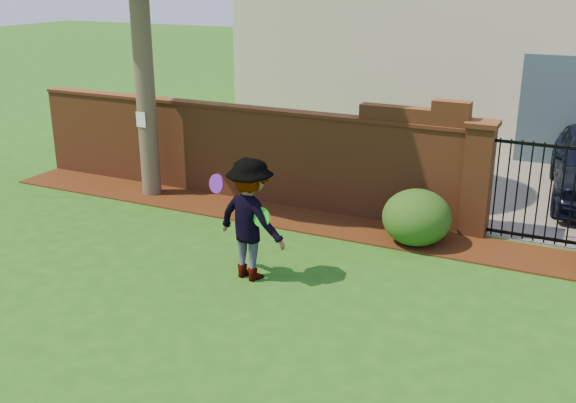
% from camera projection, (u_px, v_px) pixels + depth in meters
% --- Properties ---
extents(ground, '(80.00, 80.00, 0.01)m').
position_uv_depth(ground, '(220.00, 308.00, 8.61)').
color(ground, '#215615').
rests_on(ground, ground).
extents(mulch_bed, '(11.10, 1.08, 0.03)m').
position_uv_depth(mulch_bed, '(273.00, 215.00, 11.84)').
color(mulch_bed, '#37190A').
rests_on(mulch_bed, ground).
extents(brick_wall, '(8.70, 0.31, 2.16)m').
position_uv_depth(brick_wall, '(238.00, 150.00, 12.55)').
color(brick_wall, brown).
rests_on(brick_wall, ground).
extents(pillar_left, '(0.50, 0.50, 1.88)m').
position_uv_depth(pillar_left, '(478.00, 178.00, 10.71)').
color(pillar_left, brown).
rests_on(pillar_left, ground).
extents(iron_gate, '(1.78, 0.03, 1.60)m').
position_uv_depth(iron_gate, '(550.00, 194.00, 10.29)').
color(iron_gate, black).
rests_on(iron_gate, ground).
extents(driveway, '(3.20, 8.00, 0.01)m').
position_uv_depth(driveway, '(565.00, 178.00, 13.96)').
color(driveway, slate).
rests_on(driveway, ground).
extents(house, '(12.40, 6.40, 6.30)m').
position_uv_depth(house, '(492.00, 9.00, 17.37)').
color(house, beige).
rests_on(house, ground).
extents(paper_notice, '(0.20, 0.01, 0.28)m').
position_uv_depth(paper_notice, '(141.00, 120.00, 12.35)').
color(paper_notice, white).
rests_on(paper_notice, tree).
extents(shrub_left, '(1.08, 1.08, 0.89)m').
position_uv_depth(shrub_left, '(417.00, 217.00, 10.48)').
color(shrub_left, '#174715').
rests_on(shrub_left, ground).
extents(man, '(1.23, 0.88, 1.73)m').
position_uv_depth(man, '(249.00, 220.00, 9.18)').
color(man, gray).
rests_on(man, ground).
extents(frisbee_purple, '(0.28, 0.15, 0.27)m').
position_uv_depth(frisbee_purple, '(216.00, 184.00, 9.22)').
color(frisbee_purple, '#681CAF').
rests_on(frisbee_purple, man).
extents(frisbee_green, '(0.28, 0.10, 0.27)m').
position_uv_depth(frisbee_green, '(261.00, 217.00, 8.94)').
color(frisbee_green, '#1BD020').
rests_on(frisbee_green, man).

